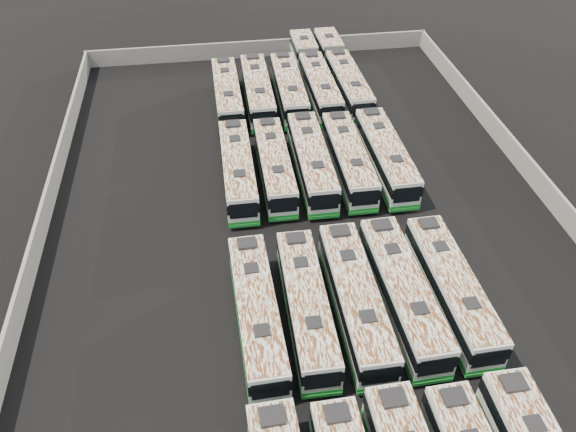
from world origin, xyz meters
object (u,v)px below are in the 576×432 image
object	(u,v)px
bus_back_left	(258,91)
bus_back_far_right	(341,72)
bus_midback_left	(274,166)
bus_back_far_left	(227,94)
bus_back_center	(289,89)
bus_midfront_far_left	(257,313)
bus_midback_far_left	(238,169)
bus_midback_far_right	(385,156)
bus_midfront_left	(306,306)
bus_midfront_center	(355,300)
bus_midback_right	(348,159)
bus_midback_center	(312,161)
bus_midfront_far_right	(451,288)
bus_midfront_right	(402,292)
bus_back_right	(314,74)

from	to	relation	value
bus_back_left	bus_back_far_right	bearing A→B (deg)	19.08
bus_midback_left	bus_back_far_left	world-z (taller)	bus_back_far_left
bus_back_center	bus_midfront_far_left	bearing A→B (deg)	-101.71
bus_midback_far_left	bus_back_left	xyz separation A→B (m)	(3.46, 14.79, 0.04)
bus_midback_far_right	bus_back_far_right	world-z (taller)	bus_midback_far_right
bus_midfront_left	bus_midfront_center	xyz separation A→B (m)	(3.55, -0.02, 0.06)
bus_midback_far_left	bus_midback_right	distance (m)	10.58
bus_midback_center	bus_midfront_far_right	bearing A→B (deg)	-66.88
bus_back_far_left	bus_back_center	xyz separation A→B (m)	(7.06, 0.13, 0.03)
bus_midfront_left	bus_back_left	distance (m)	31.96
bus_midfront_right	bus_back_center	world-z (taller)	bus_midfront_right
bus_midback_right	bus_midfront_right	bearing A→B (deg)	-89.80
bus_midfront_far_left	bus_midback_left	xyz separation A→B (m)	(3.53, 17.46, -0.03)
bus_back_far_left	bus_back_far_right	size ratio (longest dim) A/B	0.65
bus_midfront_far_left	bus_midback_far_right	size ratio (longest dim) A/B	0.98
bus_midfront_left	bus_midfront_center	bearing A→B (deg)	0.48
bus_back_left	bus_back_far_right	xyz separation A→B (m)	(10.56, 3.55, -0.06)
bus_midback_center	bus_midfront_left	bearing A→B (deg)	-100.93
bus_midback_left	bus_midfront_left	bearing A→B (deg)	-89.77
bus_midfront_left	bus_midfront_far_right	world-z (taller)	bus_midfront_far_right
bus_midback_far_right	bus_back_left	bearing A→B (deg)	125.93
bus_back_left	bus_back_center	xyz separation A→B (m)	(3.62, 0.01, -0.02)
bus_back_center	bus_back_left	bearing A→B (deg)	-178.99
bus_midback_far_right	bus_midfront_right	bearing A→B (deg)	-102.44
bus_midback_far_left	bus_back_center	bearing A→B (deg)	64.79
bus_midfront_right	bus_midback_far_left	world-z (taller)	bus_midfront_right
bus_midback_far_right	bus_midback_center	bearing A→B (deg)	178.78
bus_midback_left	bus_midback_center	xyz separation A→B (m)	(3.57, 0.05, 0.09)
bus_back_far_right	bus_midfront_center	bearing A→B (deg)	-102.05
bus_midback_far_left	bus_midback_right	xyz separation A→B (m)	(10.58, 0.11, -0.01)
bus_back_left	bus_back_right	bearing A→B (deg)	25.84
bus_midfront_far_left	bus_back_center	bearing A→B (deg)	76.14
bus_midback_right	bus_back_far_right	size ratio (longest dim) A/B	0.65
bus_midback_right	bus_back_center	distance (m)	15.10
bus_midback_far_left	bus_midback_far_right	bearing A→B (deg)	0.71
bus_midback_far_left	bus_back_far_right	xyz separation A→B (m)	(14.01, 18.33, -0.02)
bus_midback_far_right	bus_midfront_center	bearing A→B (deg)	-112.92
bus_midfront_right	bus_back_center	bearing A→B (deg)	94.81
bus_back_left	bus_midfront_center	bearing A→B (deg)	-83.17
bus_midback_far_right	bus_back_left	size ratio (longest dim) A/B	0.99
bus_midback_center	bus_midback_far_left	bearing A→B (deg)	-177.58
bus_midfront_right	bus_midfront_far_right	size ratio (longest dim) A/B	1.03
bus_midfront_far_left	bus_midfront_right	xyz separation A→B (m)	(10.60, 0.25, 0.05)
bus_midfront_far_right	bus_back_left	world-z (taller)	bus_back_left
bus_midfront_center	bus_back_far_right	size ratio (longest dim) A/B	0.66
bus_midfront_left	bus_midfront_far_right	size ratio (longest dim) A/B	0.99
bus_midback_far_left	bus_back_far_left	xyz separation A→B (m)	(0.01, 14.67, -0.01)
bus_midfront_far_right	bus_back_right	bearing A→B (deg)	94.91
bus_midfront_far_left	bus_midback_right	world-z (taller)	bus_midback_right
bus_midfront_left	bus_back_right	bearing A→B (deg)	79.29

